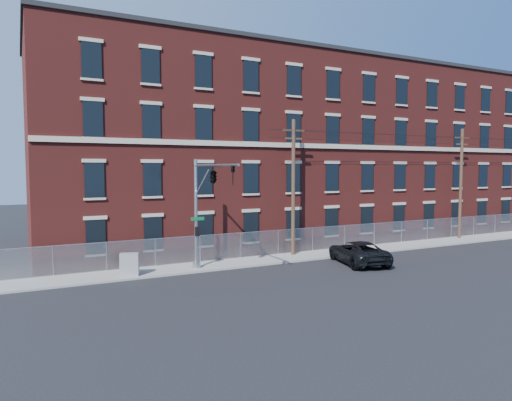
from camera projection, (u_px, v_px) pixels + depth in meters
The scene contains 10 objects.
ground at pixel (313, 274), 28.73m from camera, with size 140.00×140.00×0.00m, color black.
sidewalk at pixel (399, 246), 38.63m from camera, with size 65.00×3.00×0.12m, color #999691.
mill_building at pixel (335, 152), 45.99m from camera, with size 55.30×14.32×16.30m.
chain_link_fence at pixel (388, 232), 39.71m from camera, with size 59.06×0.06×1.85m.
traffic_signal_mast at pixel (209, 188), 27.56m from camera, with size 0.90×6.75×7.00m.
utility_pole_near at pixel (293, 185), 34.24m from camera, with size 1.80×0.28×10.00m.
utility_pole_mid at pixel (461, 181), 42.43m from camera, with size 1.80×0.28×10.00m.
overhead_wires at pixel (462, 140), 42.17m from camera, with size 40.00×0.62×0.62m.
pickup_truck at pixel (358, 252), 31.84m from camera, with size 2.60×5.63×1.56m, color black.
utility_cabinet at pixel (129, 264), 27.70m from camera, with size 1.09×0.54×1.36m, color gray.
Camera 1 is at (-16.08, -23.60, 6.55)m, focal length 32.55 mm.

